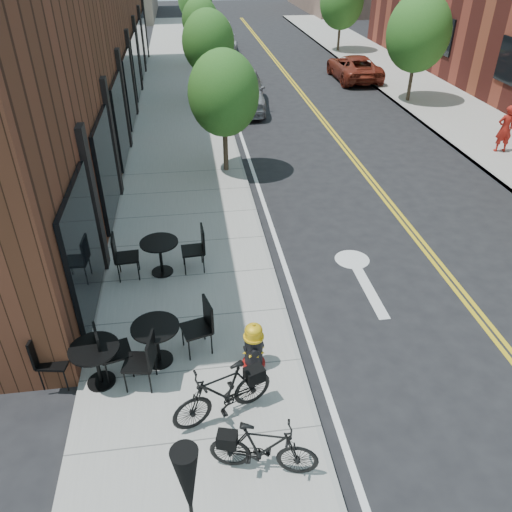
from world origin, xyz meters
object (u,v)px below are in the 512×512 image
parked_car_b (237,80)px  parked_car_far (354,67)px  parked_car_c (219,38)px  bistro_set_c (160,253)px  bicycle_left (223,393)px  pedestrian (505,129)px  fire_hydrant (254,346)px  parked_car_a (243,90)px  bicycle_right (264,449)px  bistro_set_b (96,360)px  patio_umbrella (189,494)px  bistro_set_a (157,339)px

parked_car_b → parked_car_far: parked_car_far is taller
parked_car_c → bistro_set_c: bearing=-95.9°
bicycle_left → pedestrian: pedestrian is taller
parked_car_b → parked_car_c: size_ratio=0.76×
fire_hydrant → parked_car_a: 16.29m
bicycle_left → parked_car_far: parked_car_far is taller
bicycle_right → pedestrian: 15.43m
bicycle_left → bistro_set_b: (-2.07, 1.00, 0.01)m
parked_car_c → patio_umbrella: bearing=-93.5°
bicycle_left → parked_car_b: parked_car_b is taller
bicycle_right → bistro_set_b: 3.29m
bistro_set_c → pedestrian: size_ratio=1.22×
fire_hydrant → bistro_set_a: 1.74m
patio_umbrella → parked_car_b: size_ratio=0.63×
parked_car_c → parked_car_b: bearing=-88.6°
patio_umbrella → parked_car_a: bearing=81.8°
bicycle_left → bistro_set_c: (-1.07, 4.27, 0.02)m
bicycle_left → parked_car_c: (2.33, 31.03, 0.11)m
bicycle_right → bistro_set_c: 5.56m
bicycle_left → bistro_set_c: bearing=173.6°
fire_hydrant → bicycle_right: size_ratio=0.61×
bicycle_right → patio_umbrella: patio_umbrella is taller
fire_hydrant → bicycle_right: fire_hydrant is taller
bicycle_right → pedestrian: (10.36, 11.43, 0.35)m
parked_car_far → fire_hydrant: bearing=68.8°
bicycle_right → parked_car_b: (1.84, 20.97, 0.04)m
bicycle_right → parked_car_a: 18.42m
bistro_set_a → parked_car_a: (3.40, 15.87, 0.17)m
patio_umbrella → parked_car_c: patio_umbrella is taller
bistro_set_a → patio_umbrella: patio_umbrella is taller
bistro_set_a → bistro_set_c: bearing=74.6°
bistro_set_a → patio_umbrella: 4.03m
parked_car_b → patio_umbrella: bearing=-95.0°
fire_hydrant → parked_car_c: (1.69, 29.97, 0.17)m
patio_umbrella → bistro_set_a: bearing=98.5°
bicycle_right → parked_car_a: (1.84, 18.33, 0.23)m
bistro_set_c → parked_car_c: size_ratio=0.39×
fire_hydrant → bicycle_left: 1.24m
bistro_set_a → parked_car_a: parked_car_a is taller
bicycle_left → patio_umbrella: size_ratio=0.70×
parked_car_c → pedestrian: 22.36m
bistro_set_a → bistro_set_b: bistro_set_a is taller
patio_umbrella → bistro_set_c: bearing=94.8°
parked_car_b → parked_car_far: size_ratio=0.84×
bicycle_right → parked_car_c: bearing=12.1°
parked_car_a → parked_car_b: size_ratio=1.25×
parked_car_far → parked_car_b: bearing=15.8°
pedestrian → bicycle_left: bearing=46.6°
bistro_set_c → parked_car_far: (9.96, 17.41, -0.02)m
fire_hydrant → patio_umbrella: size_ratio=0.39×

